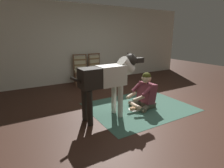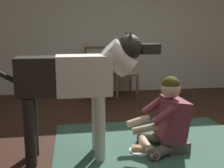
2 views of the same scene
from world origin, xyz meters
The scene contains 8 objects.
ground_plane centered at (0.00, 0.00, 0.00)m, with size 14.29×14.29×0.00m, color #372017.
back_wall centered at (0.00, 3.23, 1.30)m, with size 8.05×0.10×2.60m, color silver.
area_rug centered at (-0.16, 0.26, 0.00)m, with size 2.23×1.77×0.01m, color #35594A.
dining_chair_left_of_pair centered at (-0.58, 2.84, 0.54)m, with size 0.55×0.55×0.98m.
dining_chair_right_of_pair centered at (-0.02, 2.85, 0.54)m, with size 0.51×0.51×0.98m.
person_sitting_on_floor centered at (-0.06, 0.20, 0.33)m, with size 0.64×0.58×0.81m.
large_dog centered at (-1.01, 0.17, 0.81)m, with size 1.58×0.36×1.26m.
hot_dog_on_plate centered at (-0.35, 0.19, 0.02)m, with size 0.26×0.26×0.06m.
Camera 2 is at (-1.08, -2.38, 1.25)m, focal length 42.31 mm.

